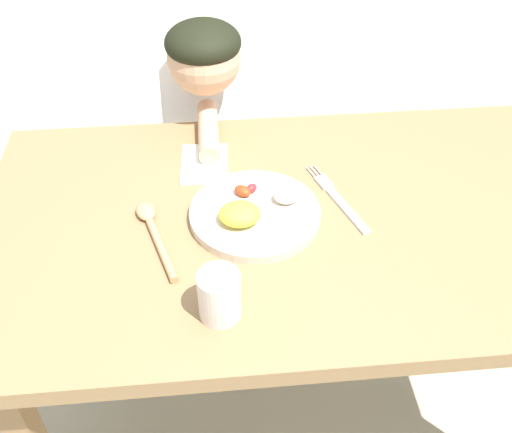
% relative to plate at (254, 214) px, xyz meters
% --- Properties ---
extents(ground_plane, '(8.00, 8.00, 0.00)m').
position_rel_plate_xyz_m(ground_plane, '(0.09, 0.01, -0.76)').
color(ground_plane, '#B1AE90').
extents(dining_table, '(1.25, 0.72, 0.75)m').
position_rel_plate_xyz_m(dining_table, '(0.09, 0.01, -0.10)').
color(dining_table, olive).
rests_on(dining_table, ground_plane).
extents(plate, '(0.26, 0.26, 0.06)m').
position_rel_plate_xyz_m(plate, '(0.00, 0.00, 0.00)').
color(plate, beige).
rests_on(plate, dining_table).
extents(fork, '(0.09, 0.22, 0.01)m').
position_rel_plate_xyz_m(fork, '(0.18, 0.04, -0.01)').
color(fork, silver).
rests_on(fork, dining_table).
extents(spoon, '(0.09, 0.22, 0.02)m').
position_rel_plate_xyz_m(spoon, '(-0.20, -0.02, -0.01)').
color(spoon, tan).
rests_on(spoon, dining_table).
extents(drinking_cup, '(0.07, 0.07, 0.09)m').
position_rel_plate_xyz_m(drinking_cup, '(-0.08, -0.23, 0.03)').
color(drinking_cup, silver).
rests_on(drinking_cup, dining_table).
extents(person, '(0.23, 0.44, 0.99)m').
position_rel_plate_xyz_m(person, '(-0.08, 0.49, -0.23)').
color(person, '#4C385D').
rests_on(person, ground_plane).
extents(napkin, '(0.11, 0.15, 0.00)m').
position_rel_plate_xyz_m(napkin, '(-0.09, 0.19, -0.01)').
color(napkin, white).
rests_on(napkin, dining_table).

